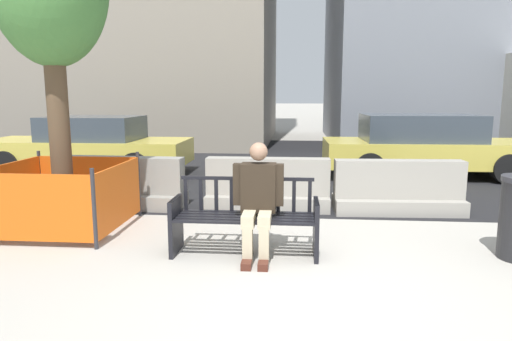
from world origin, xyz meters
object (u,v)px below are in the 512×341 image
Objects in this scene: jersey_barrier_right at (398,191)px; car_sedan_mid at (424,145)px; car_sedan_far at (88,146)px; jersey_barrier_left at (125,187)px; jersey_barrier_centre at (268,188)px; street_bench at (245,221)px; construction_fence at (64,194)px; seated_person at (258,198)px.

car_sedan_mid reaches higher than jersey_barrier_right.
car_sedan_far is at bearing 154.94° from jersey_barrier_right.
jersey_barrier_left is at bearing -149.44° from car_sedan_mid.
jersey_barrier_centre and jersey_barrier_right have the same top height.
street_bench is at bearing -93.45° from jersey_barrier_centre.
construction_fence is at bearing -164.63° from jersey_barrier_right.
jersey_barrier_right is at bearing 15.37° from construction_fence.
car_sedan_far is (-7.77, -0.39, -0.04)m from car_sedan_mid.
jersey_barrier_centre is at bearing 90.56° from seated_person.
street_bench is 2.72m from construction_fence.
jersey_barrier_left is at bearing -56.35° from car_sedan_far.
street_bench reaches higher than jersey_barrier_centre.
seated_person is at bearing -20.41° from street_bench.
street_bench is 6.55m from car_sedan_mid.
jersey_barrier_left is at bearing 137.95° from seated_person.
street_bench is 1.04× the size of construction_fence.
jersey_barrier_right is 0.44× the size of car_sedan_mid.
car_sedan_mid is (3.36, 5.57, 0.02)m from seated_person.
jersey_barrier_left is (-2.41, 2.17, -0.35)m from seated_person.
jersey_barrier_right is 3.67m from car_sedan_mid.
jersey_barrier_centre is at bearing 1.62° from jersey_barrier_left.
jersey_barrier_right is 1.25× the size of construction_fence.
jersey_barrier_left is 1.38m from construction_fence.
car_sedan_mid reaches higher than construction_fence.
street_bench reaches higher than jersey_barrier_right.
car_sedan_far is (-4.26, 5.13, 0.27)m from street_bench.
seated_person is 6.51m from car_sedan_mid.
jersey_barrier_left is 0.43× the size of car_sedan_far.
car_sedan_far is at bearing -177.14° from car_sedan_mid.
construction_fence is (-4.81, -1.32, 0.16)m from jersey_barrier_right.
car_sedan_far is at bearing 110.85° from construction_fence.
seated_person is 3.26m from jersey_barrier_left.
jersey_barrier_centre is 0.99× the size of jersey_barrier_right.
construction_fence is 0.34× the size of car_sedan_far.
jersey_barrier_right is 4.99m from construction_fence.
car_sedan_mid is at bearing 57.51° from street_bench.
construction_fence is at bearing -153.01° from jersey_barrier_centre.
street_bench is 0.83× the size of jersey_barrier_left.
jersey_barrier_right is at bearing -25.06° from car_sedan_far.
jersey_barrier_left is 3.64m from car_sedan_far.
jersey_barrier_centre is 0.43× the size of car_sedan_mid.
jersey_barrier_centre is (0.13, 2.18, -0.06)m from street_bench.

